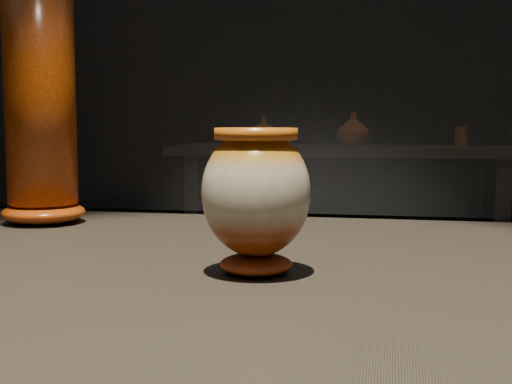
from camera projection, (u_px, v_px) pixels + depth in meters
main_vase at (256, 195)px, 0.77m from camera, size 0.13×0.13×0.16m
tall_vase at (40, 96)px, 1.12m from camera, size 0.14×0.14×0.42m
back_shelf at (344, 191)px, 4.14m from camera, size 2.00×0.60×0.90m
back_vase_left at (264, 131)px, 4.22m from camera, size 0.18×0.18×0.17m
back_vase_mid at (353, 129)px, 4.07m from camera, size 0.20×0.20×0.19m
back_vase_right at (462, 137)px, 4.00m from camera, size 0.08×0.08×0.11m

